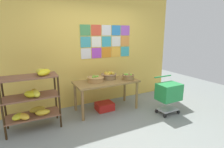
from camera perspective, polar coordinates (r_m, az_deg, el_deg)
ground at (r=3.46m, az=5.30°, el=-18.03°), size 9.21×9.21×0.00m
back_wall_with_art at (r=4.44m, az=-5.75°, el=8.57°), size 4.52×0.07×2.87m
banana_shelf_unit at (r=3.58m, az=-24.33°, el=-6.89°), size 0.96×0.49×1.16m
display_table at (r=4.08m, az=-1.87°, el=-3.48°), size 1.47×0.68×0.71m
fruit_basket_right at (r=3.99m, az=-5.38°, el=-1.63°), size 0.38×0.38×0.15m
fruit_basket_centre at (r=4.23m, az=-1.05°, el=-0.51°), size 0.37×0.37×0.18m
fruit_basket_back_left at (r=4.17m, az=5.32°, el=-0.93°), size 0.29×0.29×0.15m
produce_crate_under_table at (r=4.24m, az=-2.47°, el=-10.46°), size 0.40×0.33×0.18m
shopping_cart at (r=4.12m, az=18.00°, el=-5.95°), size 0.51×0.41×0.84m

